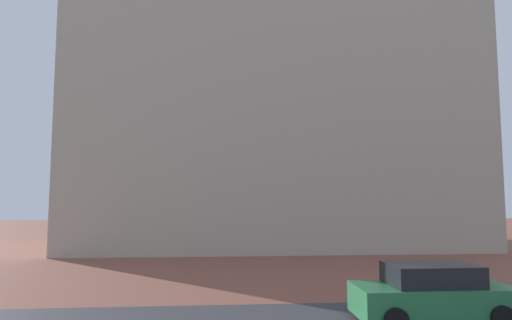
% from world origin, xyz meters
% --- Properties ---
extents(landmark_building, '(27.66, 13.97, 33.66)m').
position_xyz_m(landmark_building, '(3.24, 31.95, 10.86)').
color(landmark_building, '#B2A893').
rests_on(landmark_building, ground_plane).
extents(car_green, '(4.26, 1.96, 1.57)m').
position_xyz_m(car_green, '(4.84, 11.57, 0.75)').
color(car_green, '#287042').
rests_on(car_green, ground_plane).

